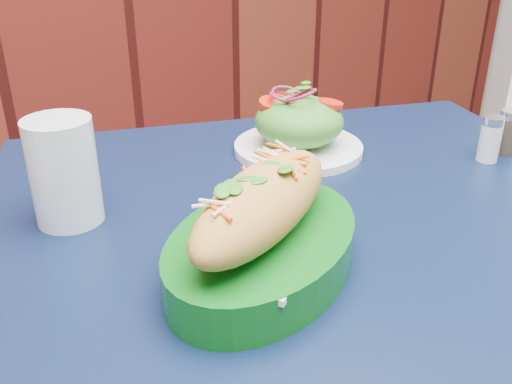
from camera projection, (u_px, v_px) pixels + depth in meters
cafe_table at (329, 291)px, 0.69m from camera, size 1.05×1.05×0.75m
banh_mi_basket at (263, 230)px, 0.56m from camera, size 0.30×0.26×0.12m
salad_plate at (299, 127)px, 0.85m from camera, size 0.19×0.19×0.10m
water_glass at (64, 172)px, 0.65m from camera, size 0.08×0.08×0.12m
salt_shaker at (490, 139)px, 0.82m from camera, size 0.03×0.03×0.07m
pepper_shaker at (507, 132)px, 0.84m from camera, size 0.03×0.03×0.07m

